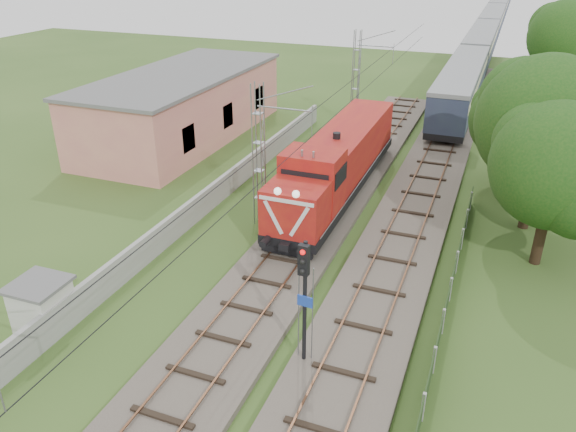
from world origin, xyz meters
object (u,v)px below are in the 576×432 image
at_px(signal_post, 304,284).
at_px(locomotive, 338,162).
at_px(coach_rake, 492,21).
at_px(relay_hut, 42,305).

bearing_deg(signal_post, locomotive, 102.25).
xyz_separation_m(locomotive, coach_rake, (5.00, 70.27, 0.30)).
xyz_separation_m(locomotive, relay_hut, (-7.40, -17.17, -1.19)).
distance_m(locomotive, signal_post, 15.94).
height_order(coach_rake, relay_hut, coach_rake).
relative_size(coach_rake, signal_post, 22.02).
distance_m(coach_rake, relay_hut, 88.33).
bearing_deg(locomotive, coach_rake, 85.93).
distance_m(signal_post, relay_hut, 11.20).
bearing_deg(signal_post, relay_hut, -171.25).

